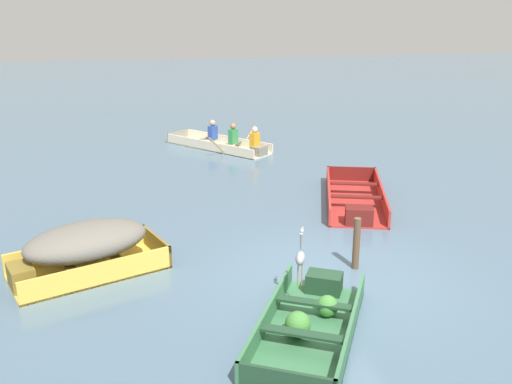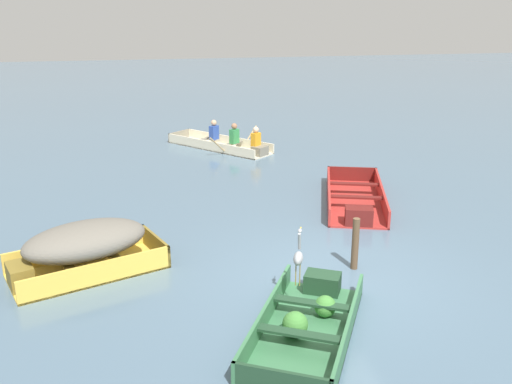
{
  "view_description": "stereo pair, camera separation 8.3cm",
  "coord_description": "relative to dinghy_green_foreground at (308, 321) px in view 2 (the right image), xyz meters",
  "views": [
    {
      "loc": [
        -2.94,
        -8.14,
        4.38
      ],
      "look_at": [
        -0.48,
        3.73,
        0.35
      ],
      "focal_mm": 40.0,
      "sensor_mm": 36.0,
      "label": 1
    },
    {
      "loc": [
        -2.86,
        -8.15,
        4.38
      ],
      "look_at": [
        -0.48,
        3.73,
        0.35
      ],
      "focal_mm": 40.0,
      "sensor_mm": 36.0,
      "label": 2
    }
  ],
  "objects": [
    {
      "name": "ground_plane",
      "position": [
        0.77,
        1.41,
        -0.13
      ],
      "size": [
        80.0,
        80.0,
        0.0
      ],
      "primitive_type": "plane",
      "color": "slate"
    },
    {
      "name": "dinghy_green_foreground",
      "position": [
        0.0,
        0.0,
        0.0
      ],
      "size": [
        2.4,
        3.04,
        0.4
      ],
      "color": "#387047",
      "rests_on": "ground"
    },
    {
      "name": "heron_on_dinghy",
      "position": [
        0.0,
        0.58,
        0.73
      ],
      "size": [
        0.25,
        0.45,
        0.84
      ],
      "color": "olive",
      "rests_on": "dinghy_green_foreground"
    },
    {
      "name": "rowboat_cream_with_crew",
      "position": [
        0.37,
        10.54,
        0.06
      ],
      "size": [
        3.09,
        3.37,
        0.88
      ],
      "color": "beige",
      "rests_on": "ground"
    },
    {
      "name": "mooring_post",
      "position": [
        1.33,
        1.71,
        0.33
      ],
      "size": [
        0.12,
        0.12,
        0.93
      ],
      "primitive_type": "cylinder",
      "color": "brown",
      "rests_on": "ground"
    },
    {
      "name": "skiff_yellow_near_moored",
      "position": [
        -3.21,
        2.47,
        0.37
      ],
      "size": [
        2.8,
        2.05,
        0.88
      ],
      "color": "#E5BC47",
      "rests_on": "ground"
    },
    {
      "name": "skiff_red_mid_moored",
      "position": [
        2.52,
        4.8,
        0.0
      ],
      "size": [
        2.18,
        3.47,
        0.4
      ],
      "color": "#AD2D28",
      "rests_on": "ground"
    }
  ]
}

